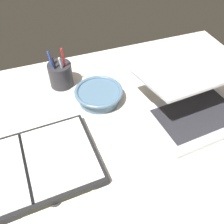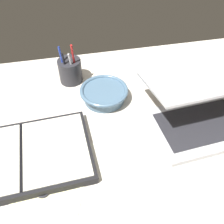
{
  "view_description": "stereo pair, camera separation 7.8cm",
  "coord_description": "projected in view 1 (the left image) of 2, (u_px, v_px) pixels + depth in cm",
  "views": [
    {
      "loc": [
        -15.76,
        -45.89,
        64.97
      ],
      "look_at": [
        2.8,
        5.05,
        9.0
      ],
      "focal_mm": 40.0,
      "sensor_mm": 36.0,
      "label": 1
    },
    {
      "loc": [
        -8.27,
        -48.02,
        64.97
      ],
      "look_at": [
        2.8,
        5.05,
        9.0
      ],
      "focal_mm": 40.0,
      "sensor_mm": 36.0,
      "label": 2
    }
  ],
  "objects": [
    {
      "name": "pen_cup",
      "position": [
        61.0,
        75.0,
        0.95
      ],
      "size": [
        8.92,
        8.92,
        16.88
      ],
      "color": "#28282D",
      "rests_on": "desk_top"
    },
    {
      "name": "bowl",
      "position": [
        99.0,
        94.0,
        0.9
      ],
      "size": [
        17.49,
        17.49,
        4.97
      ],
      "color": "slate",
      "rests_on": "desk_top"
    },
    {
      "name": "paper_sheet_front",
      "position": [
        141.0,
        171.0,
        0.71
      ],
      "size": [
        26.42,
        33.72,
        0.16
      ],
      "primitive_type": "cube",
      "rotation": [
        0.0,
        0.0,
        0.23
      ],
      "color": "silver",
      "rests_on": "desk_top"
    },
    {
      "name": "laptop",
      "position": [
        194.0,
        101.0,
        0.84
      ],
      "size": [
        33.33,
        34.12,
        15.53
      ],
      "rotation": [
        0.0,
        0.0,
        0.08
      ],
      "color": "#B7B7BC",
      "rests_on": "desk_top"
    },
    {
      "name": "scissors",
      "position": [
        59.0,
        194.0,
        0.66
      ],
      "size": [
        12.51,
        6.36,
        0.8
      ],
      "rotation": [
        0.0,
        0.0,
        -0.06
      ],
      "color": "#B7B7BC",
      "rests_on": "desk_top"
    },
    {
      "name": "planner",
      "position": [
        27.0,
        168.0,
        0.7
      ],
      "size": [
        41.28,
        27.79,
        3.13
      ],
      "rotation": [
        0.0,
        0.0,
        0.05
      ],
      "color": "black",
      "rests_on": "desk_top"
    },
    {
      "name": "desk_top",
      "position": [
        109.0,
        142.0,
        0.8
      ],
      "size": [
        140.0,
        100.0,
        2.0
      ],
      "primitive_type": "cube",
      "color": "beige",
      "rests_on": "ground"
    }
  ]
}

